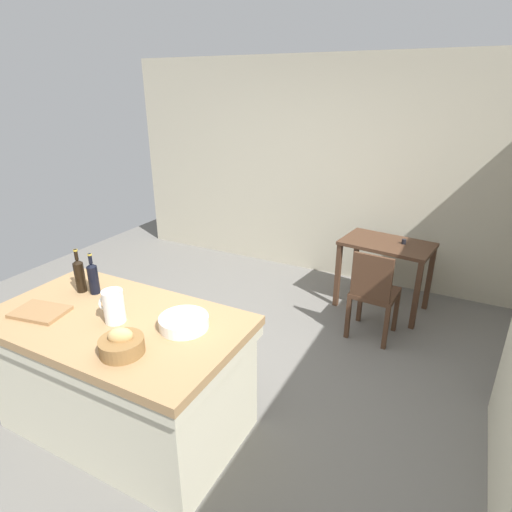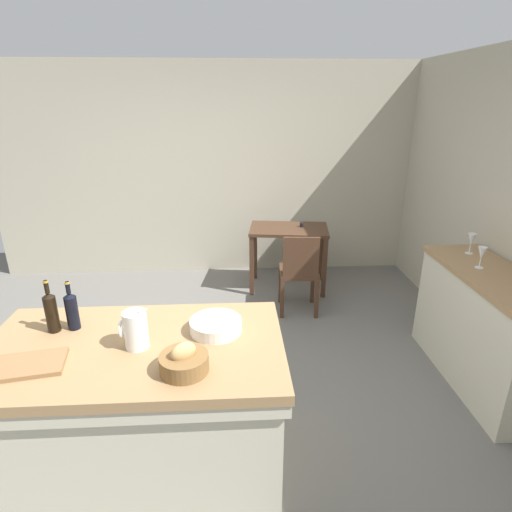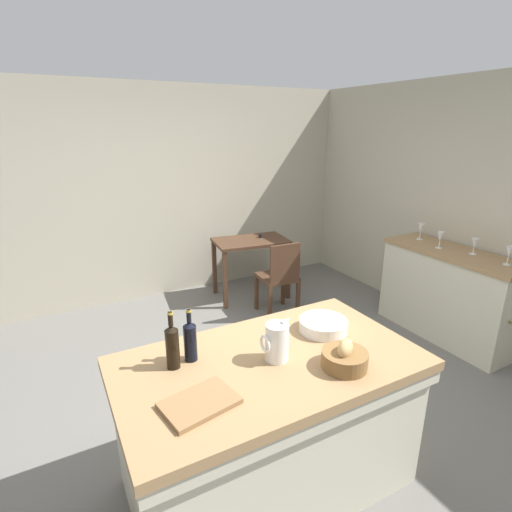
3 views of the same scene
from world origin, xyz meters
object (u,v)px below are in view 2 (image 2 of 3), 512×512
Objects in this scene: wash_bowl at (216,326)px; wine_bottle_amber at (51,311)px; pitcher at (135,329)px; wine_bottle_dark at (72,310)px; wine_glass_middle at (482,254)px; side_cabinet at (485,329)px; bread_basket at (184,361)px; cutting_board at (30,365)px; island_table at (140,403)px; wine_glass_right at (471,240)px; writing_desk at (289,238)px; wooden_chair at (299,271)px.

wash_bowl is 0.96m from wine_bottle_amber.
wine_bottle_dark is at bearing 151.70° from pitcher.
wine_glass_middle is at bearing 12.65° from wine_bottle_dark.
side_cabinet is at bearing 9.59° from wine_bottle_dark.
bread_basket is 0.74× the size of cutting_board.
bread_basket reaches higher than island_table.
side_cabinet is 7.96× the size of wine_glass_right.
writing_desk is 2.89m from wine_bottle_dark.
wine_bottle_dark is at bearing 151.96° from island_table.
island_table is 1.20× the size of side_cabinet.
wine_glass_right is (2.97, 0.96, 0.06)m from wine_bottle_dark.
pitcher is at bearing -20.86° from wine_bottle_amber.
pitcher reaches higher than wine_glass_middle.
bread_basket is 0.84m from wine_bottle_dark.
wine_glass_right reaches higher than wine_glass_middle.
wine_glass_middle is (2.45, 0.87, 0.06)m from pitcher.
bread_basket is at bearing -153.03° from wine_glass_middle.
wine_glass_right is (2.12, 1.05, 0.14)m from wash_bowl.
wine_glass_right is at bearing 32.10° from bread_basket.
bread_basket reaches higher than wash_bowl.
pitcher is at bearing 16.94° from cutting_board.
wine_bottle_amber is at bearing -135.13° from wooden_chair.
wash_bowl is (0.43, 0.14, -0.07)m from pitcher.
writing_desk is 2.17m from wine_glass_middle.
wash_bowl is 1.23× the size of bread_basket.
bread_basket reaches higher than side_cabinet.
wooden_chair is 2.53m from wine_bottle_amber.
wash_bowl reaches higher than wooden_chair.
island_table is 5.53× the size of wash_bowl.
cutting_board is 1.92× the size of wine_glass_right.
wine_bottle_amber is at bearing 159.86° from island_table.
bread_basket is at bearing -39.53° from pitcher.
bread_basket is (0.31, -0.25, 0.46)m from island_table.
wine_bottle_amber is (-0.81, 0.43, 0.08)m from bread_basket.
wine_glass_right is at bearing 26.28° from wash_bowl.
side_cabinet reaches higher than writing_desk.
side_cabinet is 0.60m from wine_glass_middle.
wine_bottle_amber reaches higher than pitcher.
wine_glass_right reaches higher than writing_desk.
wine_glass_middle is (2.98, 0.67, 0.04)m from wine_bottle_amber.
wooden_chair is at bearing 136.34° from side_cabinet.
bread_basket is at bearing -113.41° from wooden_chair.
writing_desk is 3.88× the size of bread_basket.
writing_desk is 2.97m from wine_bottle_amber.
pitcher is 0.84× the size of wash_bowl.
writing_desk is at bearing 125.00° from side_cabinet.
side_cabinet is 1.77m from wooden_chair.
island_table is 5.55× the size of wine_bottle_dark.
wine_bottle_amber is at bearing 92.13° from cutting_board.
wine_glass_right is at bearing 17.96° from wine_bottle_dark.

